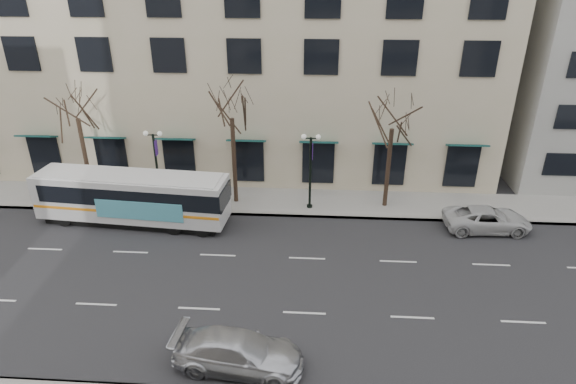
# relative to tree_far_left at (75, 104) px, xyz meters

# --- Properties ---
(ground) EXTENTS (160.00, 160.00, 0.00)m
(ground) POSITION_rel_tree_far_left_xyz_m (10.00, -8.80, -6.70)
(ground) COLOR black
(ground) RESTS_ON ground
(sidewalk_far) EXTENTS (80.00, 4.00, 0.15)m
(sidewalk_far) POSITION_rel_tree_far_left_xyz_m (15.00, 0.20, -6.62)
(sidewalk_far) COLOR gray
(sidewalk_far) RESTS_ON ground
(building_hotel) EXTENTS (40.00, 20.00, 24.00)m
(building_hotel) POSITION_rel_tree_far_left_xyz_m (8.00, 12.20, 5.30)
(building_hotel) COLOR #C5BA96
(building_hotel) RESTS_ON ground
(tree_far_left) EXTENTS (3.60, 3.60, 8.34)m
(tree_far_left) POSITION_rel_tree_far_left_xyz_m (0.00, 0.00, 0.00)
(tree_far_left) COLOR black
(tree_far_left) RESTS_ON ground
(tree_far_mid) EXTENTS (3.60, 3.60, 8.55)m
(tree_far_mid) POSITION_rel_tree_far_left_xyz_m (10.00, 0.00, 0.21)
(tree_far_mid) COLOR black
(tree_far_mid) RESTS_ON ground
(tree_far_right) EXTENTS (3.60, 3.60, 8.06)m
(tree_far_right) POSITION_rel_tree_far_left_xyz_m (20.00, 0.00, -0.28)
(tree_far_right) COLOR black
(tree_far_right) RESTS_ON ground
(lamp_post_left) EXTENTS (1.22, 0.45, 5.21)m
(lamp_post_left) POSITION_rel_tree_far_left_xyz_m (5.01, -0.60, -3.75)
(lamp_post_left) COLOR black
(lamp_post_left) RESTS_ON ground
(lamp_post_right) EXTENTS (1.22, 0.45, 5.21)m
(lamp_post_right) POSITION_rel_tree_far_left_xyz_m (15.01, -0.60, -3.75)
(lamp_post_right) COLOR black
(lamp_post_right) RESTS_ON ground
(city_bus) EXTENTS (12.05, 3.56, 3.22)m
(city_bus) POSITION_rel_tree_far_left_xyz_m (4.16, -3.01, -4.94)
(city_bus) COLOR silver
(city_bus) RESTS_ON ground
(silver_car) EXTENTS (5.46, 2.66, 1.53)m
(silver_car) POSITION_rel_tree_far_left_xyz_m (12.47, -14.54, -5.93)
(silver_car) COLOR #B8B9C0
(silver_car) RESTS_ON ground
(white_pickup) EXTENTS (5.25, 2.60, 1.43)m
(white_pickup) POSITION_rel_tree_far_left_xyz_m (25.84, -2.60, -5.98)
(white_pickup) COLOR #B8B8B8
(white_pickup) RESTS_ON ground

